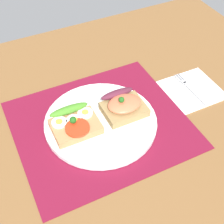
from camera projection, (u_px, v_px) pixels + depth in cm
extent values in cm
cube|color=brown|center=(101.00, 129.00, 78.49)|extent=(120.00, 90.00, 3.20)
cube|color=maroon|center=(101.00, 124.00, 77.24)|extent=(40.09, 35.55, 0.30)
cylinder|color=white|center=(101.00, 122.00, 76.70)|extent=(26.75, 26.75, 1.20)
cube|color=#B37C4C|center=(76.00, 128.00, 73.37)|extent=(10.75, 8.06, 1.92)
cylinder|color=red|center=(77.00, 128.00, 71.68)|extent=(5.53, 5.53, 0.60)
ellipsoid|color=#438224|center=(69.00, 110.00, 74.80)|extent=(9.46, 2.20, 1.80)
sphere|color=#1E5919|center=(74.00, 121.00, 71.53)|extent=(1.60, 1.60, 1.60)
cylinder|color=white|center=(59.00, 122.00, 72.87)|extent=(3.56, 3.56, 0.50)
cylinder|color=yellow|center=(59.00, 121.00, 72.64)|extent=(1.60, 1.60, 0.16)
cylinder|color=white|center=(74.00, 120.00, 73.31)|extent=(3.56, 3.56, 0.50)
cylinder|color=yellow|center=(74.00, 119.00, 73.07)|extent=(1.60, 1.60, 0.16)
cylinder|color=white|center=(85.00, 113.00, 74.96)|extent=(3.56, 3.56, 0.50)
cylinder|color=yellow|center=(85.00, 112.00, 74.72)|extent=(1.60, 1.60, 0.16)
cube|color=olive|center=(125.00, 110.00, 77.16)|extent=(10.03, 7.86, 1.99)
ellipsoid|color=#E06843|center=(125.00, 104.00, 75.96)|extent=(8.23, 6.29, 1.81)
ellipsoid|color=#541E2F|center=(117.00, 94.00, 78.50)|extent=(8.53, 2.20, 1.80)
sphere|color=#1E5919|center=(121.00, 99.00, 74.77)|extent=(1.40, 1.40, 1.40)
cube|color=white|center=(192.00, 89.00, 85.73)|extent=(14.14, 13.76, 0.60)
cube|color=#B7B7BC|center=(195.00, 93.00, 84.02)|extent=(0.80, 9.65, 0.32)
cube|color=#B7B7BC|center=(184.00, 82.00, 87.16)|extent=(1.50, 1.20, 0.32)
cube|color=#B7B7BC|center=(178.00, 78.00, 88.22)|extent=(0.32, 2.80, 0.32)
cube|color=#B7B7BC|center=(180.00, 77.00, 88.41)|extent=(0.32, 2.80, 0.32)
cube|color=#B7B7BC|center=(182.00, 77.00, 88.61)|extent=(0.32, 2.80, 0.32)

